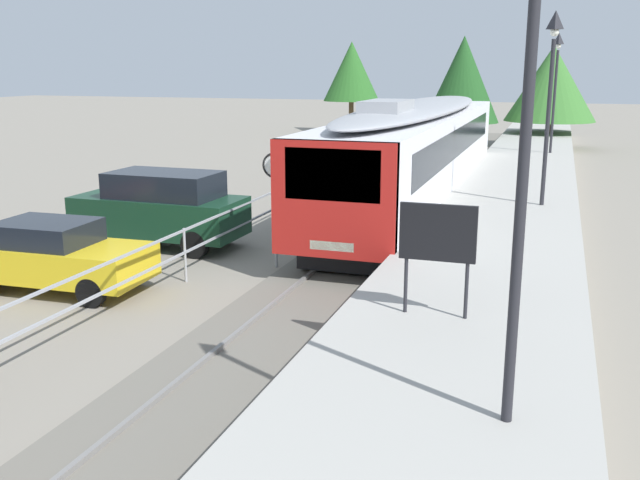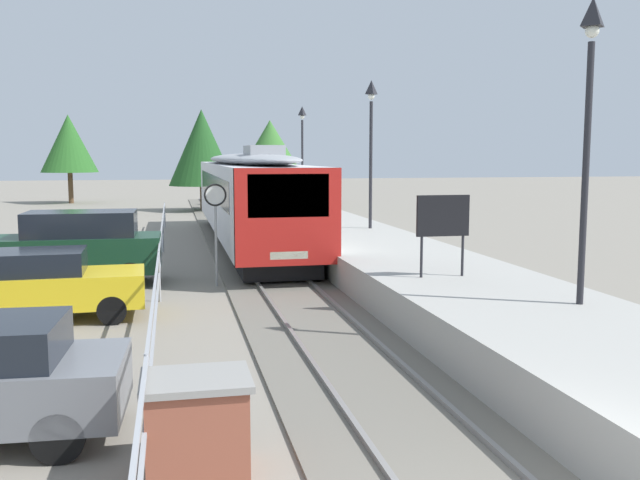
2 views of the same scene
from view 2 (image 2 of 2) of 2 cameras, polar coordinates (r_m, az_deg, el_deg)
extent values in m
plane|color=gray|center=(27.39, -12.06, -0.68)|extent=(160.00, 160.00, 0.00)
cube|color=#6B665B|center=(27.54, -5.81, -0.46)|extent=(3.20, 60.00, 0.06)
cube|color=slate|center=(27.47, -7.31, -0.36)|extent=(0.08, 60.00, 0.08)
cube|color=slate|center=(27.62, -4.33, -0.28)|extent=(0.08, 60.00, 0.08)
cube|color=silver|center=(27.63, -5.92, 3.59)|extent=(2.80, 19.42, 2.55)
cube|color=red|center=(18.13, -2.63, 1.90)|extent=(2.80, 0.24, 2.55)
cube|color=black|center=(18.01, -2.60, 3.65)|extent=(2.13, 0.08, 1.12)
cube|color=black|center=(27.61, -5.93, 4.44)|extent=(2.82, 16.31, 0.92)
ellipsoid|color=#9EA0A5|center=(27.58, -5.96, 6.61)|extent=(2.69, 18.64, 0.44)
cube|color=#9EA0A5|center=(22.76, -4.64, 7.27)|extent=(1.10, 2.20, 0.36)
cube|color=#EAE5C6|center=(18.17, -2.58, -1.25)|extent=(1.00, 0.10, 0.20)
cube|color=black|center=(20.57, -3.66, -1.86)|extent=(2.24, 3.20, 0.55)
cube|color=black|center=(35.00, -7.19, 1.72)|extent=(2.24, 3.20, 0.55)
cube|color=#A8A59E|center=(28.03, 0.79, 0.57)|extent=(3.90, 60.00, 0.90)
cylinder|color=#232328|center=(13.14, 20.93, 4.94)|extent=(0.12, 0.12, 4.60)
pyramid|color=#232328|center=(13.36, 21.46, 17.02)|extent=(0.34, 0.34, 0.50)
sphere|color=silver|center=(13.31, 21.40, 15.67)|extent=(0.24, 0.24, 0.24)
cylinder|color=#232328|center=(25.53, 4.18, 6.11)|extent=(0.12, 0.12, 4.60)
pyramid|color=#232328|center=(25.65, 4.23, 12.38)|extent=(0.34, 0.34, 0.50)
sphere|color=silver|center=(25.62, 4.23, 11.67)|extent=(0.24, 0.24, 0.24)
cylinder|color=#232328|center=(38.66, -1.46, 6.40)|extent=(0.12, 0.12, 4.60)
pyramid|color=#232328|center=(38.74, -1.47, 10.54)|extent=(0.34, 0.34, 0.50)
sphere|color=silver|center=(38.72, -1.47, 10.07)|extent=(0.24, 0.24, 0.24)
cylinder|color=#232328|center=(15.35, 8.31, -1.40)|extent=(0.06, 0.06, 0.90)
cylinder|color=#232328|center=(15.70, 11.60, -1.28)|extent=(0.06, 0.06, 0.90)
cube|color=black|center=(15.42, 10.04, 1.98)|extent=(1.20, 0.08, 0.90)
cylinder|color=#9EA0A5|center=(19.13, -8.51, -0.52)|extent=(0.07, 0.07, 2.20)
cylinder|color=white|center=(18.98, -8.59, 3.67)|extent=(0.60, 0.03, 0.60)
torus|color=black|center=(18.97, -8.58, 3.67)|extent=(0.61, 0.05, 0.61)
cube|color=brown|center=(8.14, -10.06, -15.01)|extent=(1.10, 0.90, 1.05)
cube|color=gray|center=(7.95, -10.15, -11.22)|extent=(1.21, 0.99, 0.08)
cube|color=#9EA0A5|center=(17.32, -13.08, -1.06)|extent=(0.05, 36.00, 0.05)
cube|color=#9EA0A5|center=(17.40, -13.04, -2.73)|extent=(0.05, 36.00, 0.05)
cylinder|color=#9EA0A5|center=(8.67, -13.93, -13.00)|extent=(0.06, 0.06, 1.25)
cylinder|color=#9EA0A5|center=(17.41, -13.03, -2.94)|extent=(0.06, 0.06, 1.25)
cylinder|color=#9EA0A5|center=(26.32, -12.74, 0.37)|extent=(0.06, 0.06, 1.25)
cylinder|color=#9EA0A5|center=(35.28, -12.60, 1.99)|extent=(0.06, 0.06, 1.25)
cylinder|color=black|center=(8.91, -20.65, -14.86)|extent=(0.63, 0.23, 0.62)
cylinder|color=black|center=(10.35, -18.95, -11.70)|extent=(0.63, 0.23, 0.62)
cube|color=gold|center=(16.20, -21.29, -3.80)|extent=(4.06, 1.90, 0.72)
cube|color=black|center=(16.14, -22.26, -1.69)|extent=(2.05, 1.62, 0.50)
cylinder|color=black|center=(16.92, -16.46, -4.41)|extent=(0.63, 0.22, 0.62)
cylinder|color=black|center=(15.39, -16.69, -5.53)|extent=(0.63, 0.22, 0.62)
cube|color=#143823|center=(20.27, -19.45, -1.11)|extent=(4.62, 1.96, 1.00)
cube|color=black|center=(20.15, -18.98, 1.27)|extent=(2.92, 1.71, 0.68)
cylinder|color=black|center=(19.81, -24.08, -2.96)|extent=(0.72, 0.25, 0.72)
cylinder|color=black|center=(21.41, -23.11, -2.21)|extent=(0.72, 0.25, 0.72)
cylinder|color=black|center=(19.37, -15.27, -2.81)|extent=(0.72, 0.25, 0.72)
cylinder|color=black|center=(21.00, -14.98, -2.06)|extent=(0.72, 0.25, 0.72)
cylinder|color=brown|center=(55.55, -19.75, 4.05)|extent=(0.36, 0.36, 2.33)
cone|color=#286023|center=(55.51, -19.89, 7.45)|extent=(4.15, 4.15, 4.27)
cylinder|color=brown|center=(45.64, -9.57, 3.40)|extent=(0.36, 0.36, 1.65)
cone|color=#1E4C1E|center=(45.56, -9.65, 7.48)|extent=(4.28, 4.28, 4.85)
cylinder|color=brown|center=(49.08, -4.08, 3.70)|extent=(0.36, 0.36, 1.62)
cone|color=#38702D|center=(49.00, -4.11, 7.21)|extent=(5.31, 5.31, 4.40)
camera|label=1|loc=(8.33, 53.73, 12.39)|focal=39.75mm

